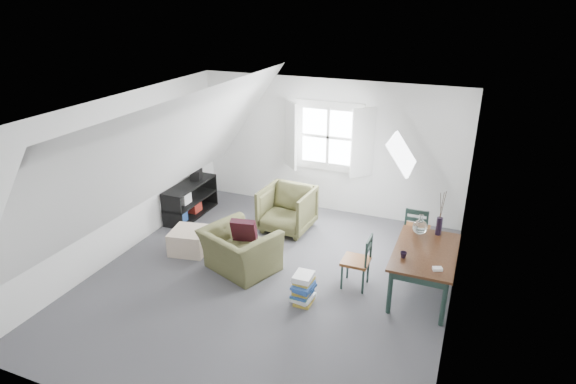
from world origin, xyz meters
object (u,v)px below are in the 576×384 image
at_px(armchair_near, 241,269).
at_px(dining_chair_near, 358,261).
at_px(armchair_far, 287,229).
at_px(dining_chair_far, 416,230).
at_px(magazine_stack, 303,289).
at_px(ottoman, 190,241).
at_px(media_shelf, 190,202).
at_px(dining_table, 425,256).

xyz_separation_m(armchair_near, dining_chair_near, (1.75, 0.23, 0.42)).
relative_size(armchair_far, dining_chair_near, 1.08).
relative_size(dining_chair_far, magazine_stack, 1.99).
bearing_deg(dining_chair_far, magazine_stack, 65.18).
xyz_separation_m(ottoman, dining_chair_near, (2.76, 0.03, 0.23)).
distance_m(armchair_far, media_shelf, 1.92).
height_order(armchair_far, ottoman, armchair_far).
bearing_deg(dining_table, armchair_near, -176.48).
xyz_separation_m(armchair_near, dining_chair_far, (2.36, 1.47, 0.44)).
xyz_separation_m(armchair_far, dining_chair_near, (1.60, -1.27, 0.42)).
bearing_deg(dining_chair_near, media_shelf, -126.45).
relative_size(armchair_near, armchair_far, 1.18).
height_order(armchair_far, media_shelf, media_shelf).
height_order(ottoman, dining_chair_near, dining_chair_near).
height_order(ottoman, media_shelf, media_shelf).
xyz_separation_m(dining_table, dining_chair_far, (-0.26, 1.08, -0.15)).
bearing_deg(dining_chair_near, armchair_far, -147.46).
xyz_separation_m(dining_chair_far, dining_chair_near, (-0.62, -1.24, -0.02)).
bearing_deg(dining_chair_near, dining_table, 81.26).
xyz_separation_m(ottoman, dining_chair_far, (3.38, 1.27, 0.25)).
height_order(dining_table, media_shelf, dining_table).
distance_m(armchair_near, dining_chair_far, 2.82).
height_order(armchair_near, ottoman, ottoman).
distance_m(ottoman, media_shelf, 1.35).
xyz_separation_m(dining_chair_near, magazine_stack, (-0.57, -0.65, -0.20)).
bearing_deg(dining_chair_near, magazine_stack, -60.25).
xyz_separation_m(armchair_near, magazine_stack, (1.17, -0.43, 0.21)).
height_order(armchair_far, dining_table, dining_table).
distance_m(armchair_far, dining_chair_near, 2.09).
distance_m(armchair_far, ottoman, 1.76).
xyz_separation_m(dining_table, media_shelf, (-4.37, 0.94, -0.30)).
height_order(armchair_near, dining_table, dining_table).
bearing_deg(ottoman, magazine_stack, -15.81).
distance_m(armchair_far, dining_chair_far, 2.26).
height_order(dining_table, magazine_stack, dining_table).
distance_m(dining_chair_far, magazine_stack, 2.25).
bearing_deg(armchair_near, media_shelf, -15.72).
bearing_deg(ottoman, dining_chair_far, 20.60).
distance_m(dining_table, magazine_stack, 1.70).
relative_size(armchair_near, magazine_stack, 2.41).
distance_m(dining_chair_near, magazine_stack, 0.89).
height_order(media_shelf, magazine_stack, media_shelf).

